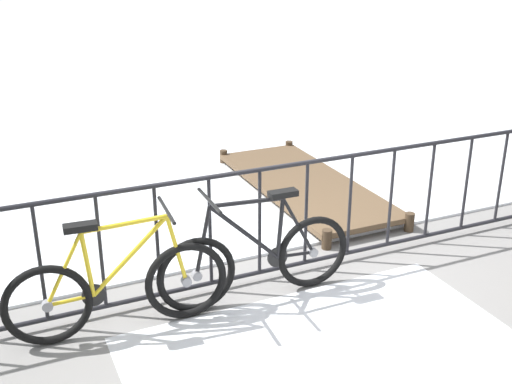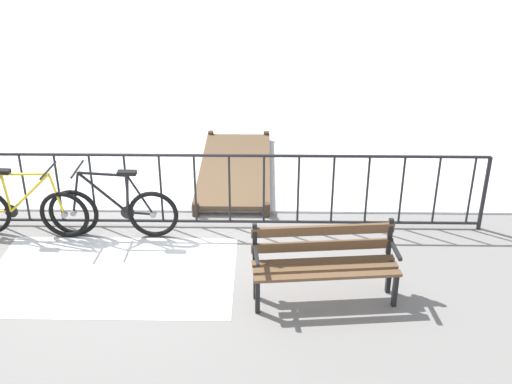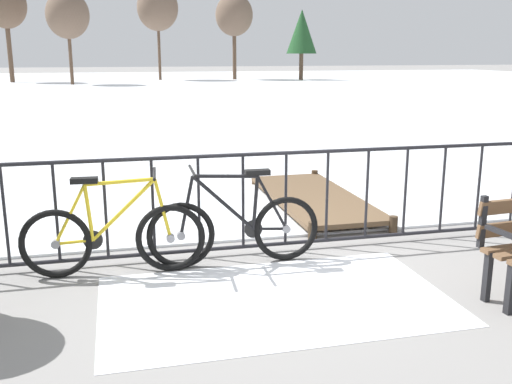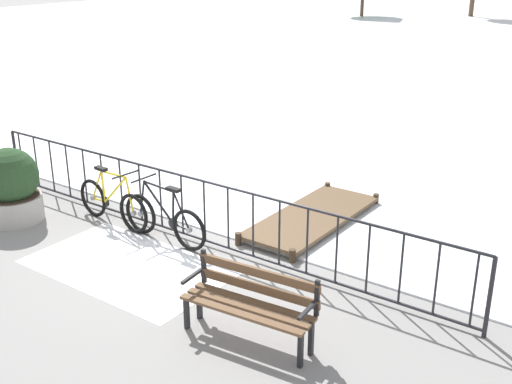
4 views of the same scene
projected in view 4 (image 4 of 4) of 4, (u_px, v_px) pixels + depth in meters
name	position (u px, v px, depth m)	size (l,w,h in m)	color
ground_plane	(194.00, 241.00, 9.95)	(160.00, 160.00, 0.00)	gray
snow_patch	(128.00, 266.00, 9.16)	(2.93, 1.74, 0.01)	white
railing_fence	(193.00, 208.00, 9.75)	(9.06, 0.06, 1.07)	#232328
bicycle_near_railing	(164.00, 220.00, 9.82)	(1.71, 0.52, 0.97)	black
bicycle_second	(112.00, 203.00, 10.45)	(1.71, 0.52, 0.97)	black
park_bench	(251.00, 299.00, 7.32)	(1.64, 0.63, 0.89)	brown
planter_with_shrub	(11.00, 187.00, 10.51)	(0.95, 0.95, 1.26)	#ADA8A0
wooden_dock	(312.00, 217.00, 10.57)	(1.10, 2.86, 0.20)	brown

